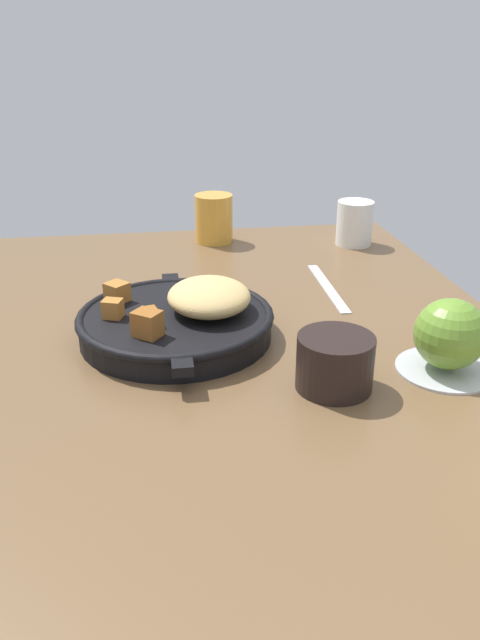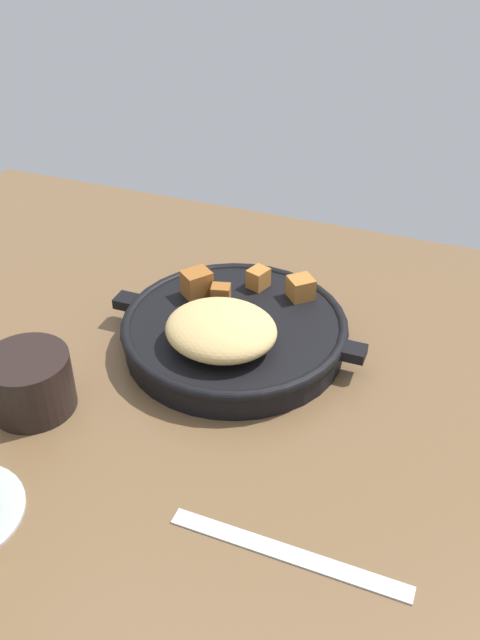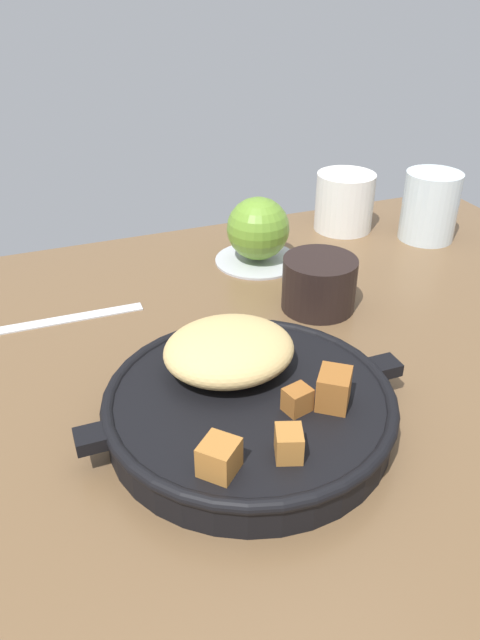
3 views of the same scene
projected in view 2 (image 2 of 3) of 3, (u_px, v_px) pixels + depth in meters
The scene contains 4 objects.
ground_plane at pixel (190, 380), 76.34cm from camera, with size 104.91×78.10×2.40cm, color brown.
cast_iron_skillet at pixel (233, 330), 77.41cm from camera, with size 29.83×25.48×7.41cm.
butter_knife at pixel (288, 553), 56.48cm from camera, with size 20.55×1.60×0.36cm, color silver.
coffee_mug_dark at pixel (30, 383), 69.35cm from camera, with size 8.59×8.59×6.23cm, color black.
Camera 2 is at (-26.04, 52.59, 48.38)cm, focal length 38.94 mm.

